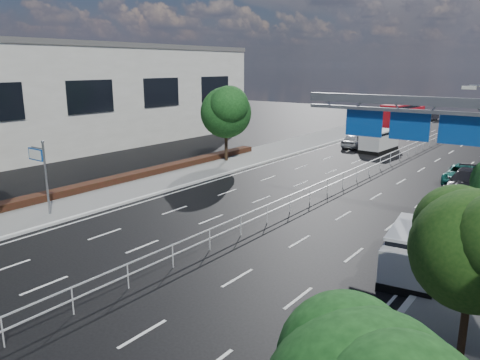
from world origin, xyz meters
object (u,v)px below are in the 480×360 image
Objects in this scene: parked_car_dark at (467,183)px; overhead_gantry at (424,122)px; near_car_dark at (431,116)px; silver_minivan at (415,251)px; toilet_sign at (40,164)px; near_car_silver at (355,140)px; white_minivan at (379,141)px; parked_car_teal at (463,175)px; red_bus at (401,115)px.

overhead_gantry is at bearing -96.54° from parked_car_dark.
silver_minivan reaches higher than near_car_dark.
near_car_silver is (5.00, 31.82, -2.21)m from toilet_sign.
white_minivan is 1.24× the size of near_car_dark.
parked_car_teal is at bearing 88.17° from silver_minivan.
overhead_gantry reaches higher than white_minivan.
near_car_silver is at bearing 120.25° from overhead_gantry.
near_car_dark is at bearing 105.43° from parked_car_dark.
near_car_silver is at bearing -81.02° from red_bus.
parked_car_dark reaches higher than near_car_dark.
overhead_gantry is at bearing -66.42° from red_bus.
red_bus is 19.10m from near_car_silver.
toilet_sign reaches higher than red_bus.
parked_car_teal is (-0.24, 11.95, -4.94)m from overhead_gantry.
parked_car_teal is (12.46, -9.82, -0.06)m from near_car_silver.
toilet_sign reaches higher than white_minivan.
white_minivan is (-9.85, 21.07, -4.56)m from overhead_gantry.
white_minivan reaches higher than near_car_dark.
parked_car_teal is (17.45, 22.00, -2.27)m from toilet_sign.
overhead_gantry is 2.05× the size of white_minivan.
toilet_sign is 1.08× the size of near_car_dark.
red_bus is at bearing 88.50° from near_car_dark.
white_minivan reaches higher than near_car_silver.
near_car_dark is at bearing 104.28° from overhead_gantry.
parked_car_teal is (9.61, -9.12, -0.37)m from white_minivan.
silver_minivan is at bearing -88.75° from parked_car_dark.
red_bus is 48.75m from silver_minivan.
white_minivan is at bearing 75.86° from toilet_sign.
red_bus reaches higher than near_car_silver.
near_car_dark is at bearing 89.77° from red_bus.
parked_car_dark is at bearing 132.21° from near_car_silver.
overhead_gantry is at bearing 116.32° from near_car_silver.
red_bus reaches higher than parked_car_dark.
silver_minivan is 17.38m from parked_car_teal.
toilet_sign reaches higher than near_car_silver.
near_car_silver is 18.50m from parked_car_dark.
parked_car_teal is 0.87× the size of parked_car_dark.
silver_minivan is (19.25, 4.72, -1.98)m from toilet_sign.
white_minivan is at bearing 115.07° from overhead_gantry.
near_car_silver is (-12.70, 21.77, -4.88)m from overhead_gantry.
red_bus is 32.07m from parked_car_teal.
toilet_sign reaches higher than silver_minivan.
overhead_gantry is 43.37m from red_bus.
white_minivan is at bearing 134.10° from parked_car_teal.
red_bus is at bearing 113.48° from parked_car_teal.
white_minivan is 2.94m from near_car_silver.
white_minivan is at bearing 162.15° from near_car_silver.
toilet_sign is at bearing -150.40° from overhead_gantry.
silver_minivan is at bearing -73.70° from overhead_gantry.
overhead_gantry is 2.39× the size of near_car_silver.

